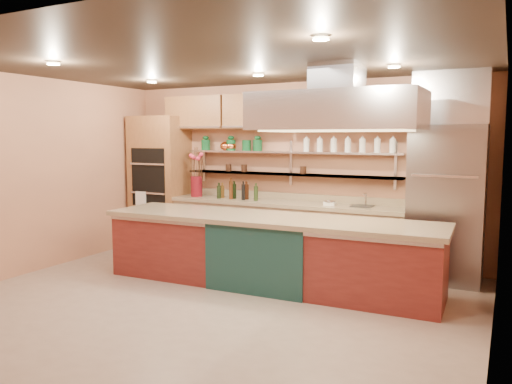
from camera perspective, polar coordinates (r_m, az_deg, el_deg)
The scene contains 21 objects.
floor at distance 6.11m, azimuth -4.94°, elevation -12.34°, with size 6.00×5.00×0.02m, color gray.
ceiling at distance 5.85m, azimuth -5.21°, elevation 14.71°, with size 6.00×5.00×0.02m, color black.
wall_back at distance 8.04m, azimuth 4.43°, elevation 2.43°, with size 6.00×0.04×2.80m, color #AE7352.
wall_front at distance 3.94m, azimuth -24.72°, elevation -2.20°, with size 6.00×0.04×2.80m, color #AE7352.
wall_left at distance 7.83m, azimuth -24.04°, elevation 1.80°, with size 0.04×5.00×2.80m, color #AE7352.
wall_right at distance 4.94m, azimuth 25.93°, elevation -0.65°, with size 0.04×5.00×2.80m, color #AE7352.
oven_stack at distance 9.02m, azimuth -10.92°, elevation 1.17°, with size 0.95×0.64×2.30m, color brown.
refrigerator at distance 7.14m, azimuth 20.93°, elevation -1.28°, with size 0.95×0.72×2.10m, color gray.
back_counter at distance 7.91m, azimuth 3.20°, elevation -4.46°, with size 3.84×0.64×0.93m, color #A08260.
wall_shelf_lower at distance 7.94m, azimuth 3.73°, elevation 2.03°, with size 3.60×0.26×0.03m, color silver.
wall_shelf_upper at distance 7.93m, azimuth 3.75°, elevation 4.55°, with size 3.60×0.26×0.03m, color silver.
upper_cabinets at distance 7.87m, azimuth 3.98°, elevation 9.28°, with size 4.60×0.36×0.55m, color brown.
range_hood at distance 6.07m, azimuth 9.22°, elevation 9.13°, with size 2.00×1.00×0.45m, color silver.
ceiling_downlights at distance 6.02m, azimuth -4.16°, elevation 14.20°, with size 4.00×2.80×0.02m, color #FFE5A5.
island at distance 6.57m, azimuth 1.40°, elevation -6.75°, with size 4.38×0.95×0.91m, color maroon.
flower_vase at distance 8.54m, azimuth -6.81°, elevation 0.64°, with size 0.20×0.20×0.35m, color #5B0D16.
oil_bottle_cluster at distance 8.12m, azimuth -2.00°, elevation 0.07°, with size 0.81×0.23×0.26m, color black.
kitchen_scale at distance 7.50m, azimuth 8.45°, elevation -1.14°, with size 0.17×0.12×0.09m, color silver.
bar_faucet at distance 7.45m, azimuth 12.44°, elevation -0.88°, with size 0.03×0.03×0.20m, color silver.
copper_kettle at distance 8.45m, azimuth -3.51°, elevation 5.27°, with size 0.18×0.18×0.15m, color orange.
green_canister at distance 8.25m, azimuth -1.09°, elevation 5.35°, with size 0.14×0.14×0.17m, color #0E421E.
Camera 1 is at (3.08, -4.91, 1.95)m, focal length 35.00 mm.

